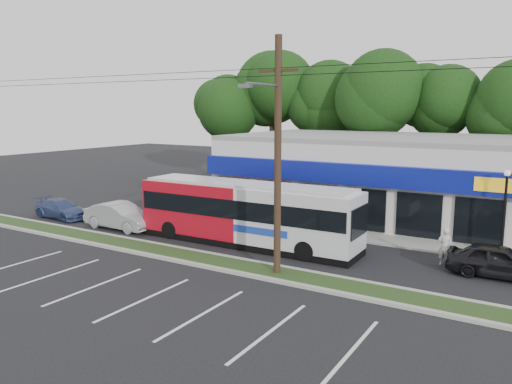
{
  "coord_description": "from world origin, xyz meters",
  "views": [
    {
      "loc": [
        12.9,
        -17.11,
        7.07
      ],
      "look_at": [
        -0.48,
        5.0,
        2.75
      ],
      "focal_mm": 35.0,
      "sensor_mm": 36.0,
      "label": 1
    }
  ],
  "objects_px": {
    "utility_pole": "(273,149)",
    "car_dark": "(499,261)",
    "metrobus": "(247,212)",
    "car_silver": "(120,216)",
    "pedestrian_a": "(445,246)",
    "pedestrian_b": "(334,232)",
    "lamp_post": "(505,203)",
    "car_blue": "(62,209)"
  },
  "relations": [
    {
      "from": "utility_pole",
      "to": "car_dark",
      "type": "height_order",
      "value": "utility_pole"
    },
    {
      "from": "metrobus",
      "to": "car_dark",
      "type": "relative_size",
      "value": 2.93
    },
    {
      "from": "car_silver",
      "to": "pedestrian_a",
      "type": "distance_m",
      "value": 18.09
    },
    {
      "from": "car_dark",
      "to": "pedestrian_a",
      "type": "distance_m",
      "value": 2.39
    },
    {
      "from": "metrobus",
      "to": "pedestrian_b",
      "type": "distance_m",
      "value": 4.62
    },
    {
      "from": "car_silver",
      "to": "pedestrian_a",
      "type": "height_order",
      "value": "pedestrian_a"
    },
    {
      "from": "pedestrian_a",
      "to": "pedestrian_b",
      "type": "height_order",
      "value": "pedestrian_a"
    },
    {
      "from": "car_dark",
      "to": "lamp_post",
      "type": "bearing_deg",
      "value": 2.86
    },
    {
      "from": "pedestrian_a",
      "to": "car_dark",
      "type": "bearing_deg",
      "value": 159.49
    },
    {
      "from": "car_dark",
      "to": "utility_pole",
      "type": "bearing_deg",
      "value": 118.24
    },
    {
      "from": "lamp_post",
      "to": "car_blue",
      "type": "xyz_separation_m",
      "value": [
        -25.53,
        -5.16,
        -2.06
      ]
    },
    {
      "from": "metrobus",
      "to": "car_dark",
      "type": "distance_m",
      "value": 12.04
    },
    {
      "from": "utility_pole",
      "to": "car_blue",
      "type": "height_order",
      "value": "utility_pole"
    },
    {
      "from": "utility_pole",
      "to": "pedestrian_a",
      "type": "relative_size",
      "value": 28.57
    },
    {
      "from": "car_dark",
      "to": "car_blue",
      "type": "relative_size",
      "value": 0.99
    },
    {
      "from": "metrobus",
      "to": "car_dark",
      "type": "height_order",
      "value": "metrobus"
    },
    {
      "from": "car_blue",
      "to": "car_dark",
      "type": "bearing_deg",
      "value": -82.43
    },
    {
      "from": "metrobus",
      "to": "car_blue",
      "type": "distance_m",
      "value": 13.86
    },
    {
      "from": "car_dark",
      "to": "car_silver",
      "type": "relative_size",
      "value": 0.88
    },
    {
      "from": "car_dark",
      "to": "car_silver",
      "type": "xyz_separation_m",
      "value": [
        -20.21,
        -2.09,
        0.07
      ]
    },
    {
      "from": "lamp_post",
      "to": "car_silver",
      "type": "distance_m",
      "value": 20.78
    },
    {
      "from": "car_silver",
      "to": "car_blue",
      "type": "relative_size",
      "value": 1.12
    },
    {
      "from": "metrobus",
      "to": "car_dark",
      "type": "bearing_deg",
      "value": 4.48
    },
    {
      "from": "car_blue",
      "to": "pedestrian_b",
      "type": "distance_m",
      "value": 18.23
    },
    {
      "from": "car_dark",
      "to": "pedestrian_a",
      "type": "relative_size",
      "value": 2.39
    },
    {
      "from": "metrobus",
      "to": "pedestrian_b",
      "type": "bearing_deg",
      "value": 18.65
    },
    {
      "from": "lamp_post",
      "to": "car_blue",
      "type": "height_order",
      "value": "lamp_post"
    },
    {
      "from": "car_blue",
      "to": "pedestrian_a",
      "type": "height_order",
      "value": "pedestrian_a"
    },
    {
      "from": "utility_pole",
      "to": "car_dark",
      "type": "distance_m",
      "value": 10.68
    },
    {
      "from": "car_silver",
      "to": "car_blue",
      "type": "height_order",
      "value": "car_silver"
    },
    {
      "from": "metrobus",
      "to": "car_silver",
      "type": "bearing_deg",
      "value": -173.83
    },
    {
      "from": "lamp_post",
      "to": "pedestrian_b",
      "type": "distance_m",
      "value": 8.17
    },
    {
      "from": "lamp_post",
      "to": "utility_pole",
      "type": "bearing_deg",
      "value": -136.05
    },
    {
      "from": "pedestrian_b",
      "to": "car_silver",
      "type": "bearing_deg",
      "value": 33.37
    },
    {
      "from": "car_silver",
      "to": "pedestrian_b",
      "type": "height_order",
      "value": "pedestrian_b"
    },
    {
      "from": "pedestrian_b",
      "to": "pedestrian_a",
      "type": "bearing_deg",
      "value": -156.16
    },
    {
      "from": "pedestrian_a",
      "to": "pedestrian_b",
      "type": "distance_m",
      "value": 5.36
    },
    {
      "from": "pedestrian_a",
      "to": "car_silver",
      "type": "bearing_deg",
      "value": 2.07
    },
    {
      "from": "metrobus",
      "to": "car_blue",
      "type": "bearing_deg",
      "value": -177.18
    },
    {
      "from": "utility_pole",
      "to": "car_silver",
      "type": "relative_size",
      "value": 10.54
    },
    {
      "from": "car_silver",
      "to": "utility_pole",
      "type": "bearing_deg",
      "value": -101.48
    },
    {
      "from": "pedestrian_b",
      "to": "utility_pole",
      "type": "bearing_deg",
      "value": 104.15
    }
  ]
}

